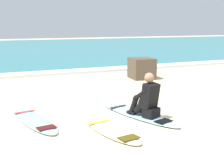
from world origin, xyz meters
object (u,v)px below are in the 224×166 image
(surfboard_spare_far, at_px, (34,120))
(shoreline_rock, at_px, (142,68))
(surfboard_main, at_px, (138,114))
(surfer_seated, at_px, (147,99))
(surfboard_spare_near, at_px, (112,131))

(surfboard_spare_far, xyz_separation_m, shoreline_rock, (4.70, 3.74, 0.35))
(surfboard_main, height_order, surfer_seated, surfer_seated)
(surfer_seated, relative_size, shoreline_rock, 1.02)
(surfboard_spare_near, xyz_separation_m, surfboard_spare_far, (-1.23, 1.27, -0.00))
(surfboard_main, relative_size, surfboard_spare_near, 1.38)
(shoreline_rock, bearing_deg, surfer_seated, -118.22)
(surfboard_spare_near, xyz_separation_m, shoreline_rock, (3.48, 5.01, 0.35))
(surfboard_main, distance_m, surfboard_spare_far, 2.26)
(surfboard_spare_near, bearing_deg, surfboard_main, 37.89)
(surfboard_spare_near, height_order, surfboard_spare_far, same)
(surfboard_main, height_order, surfboard_spare_far, same)
(surfer_seated, xyz_separation_m, surfboard_spare_near, (-1.04, -0.47, -0.40))
(surfboard_spare_near, distance_m, surfboard_spare_far, 1.77)
(surfboard_spare_far, bearing_deg, surfer_seated, -19.41)
(surfboard_main, relative_size, surfer_seated, 2.61)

